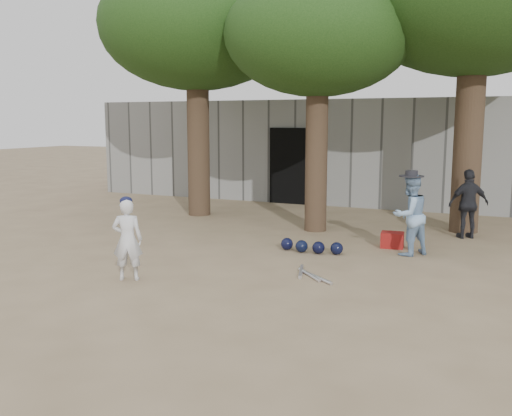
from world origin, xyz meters
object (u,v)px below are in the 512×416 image
at_px(spectator_blue, 410,215).
at_px(spectator_dark, 469,204).
at_px(red_bag, 392,240).
at_px(boy_player, 127,240).

bearing_deg(spectator_blue, spectator_dark, -164.05).
relative_size(spectator_dark, red_bag, 3.40).
height_order(spectator_blue, spectator_dark, spectator_blue).
xyz_separation_m(boy_player, spectator_blue, (3.62, 3.42, 0.11)).
height_order(boy_player, red_bag, boy_player).
distance_m(spectator_blue, spectator_dark, 2.18).
relative_size(boy_player, spectator_dark, 0.87).
distance_m(boy_player, red_bag, 5.09).
bearing_deg(spectator_dark, boy_player, 20.39).
height_order(spectator_blue, red_bag, spectator_blue).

